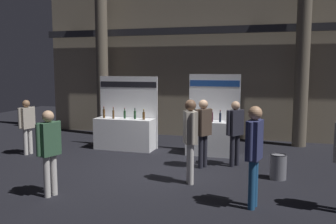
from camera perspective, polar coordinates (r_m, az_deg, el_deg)
name	(u,v)px	position (r m, az deg, el deg)	size (l,w,h in m)	color
ground_plane	(159,169)	(9.26, -1.44, -8.87)	(24.00, 24.00, 0.00)	black
hall_colonnade	(198,42)	(13.34, 4.75, 10.84)	(11.87, 1.08, 6.90)	gray
exhibitor_booth_0	(125,131)	(11.44, -6.67, -2.89)	(1.92, 0.66, 2.24)	white
exhibitor_booth_1	(212,134)	(10.72, 6.86, -3.48)	(1.50, 0.66, 2.32)	white
trash_bin	(278,167)	(8.77, 16.72, -8.11)	(0.37, 0.37, 0.58)	slate
visitor_0	(235,128)	(9.49, 10.37, -2.38)	(0.42, 0.49, 1.68)	#23232D
visitor_1	(49,145)	(7.52, -17.96, -4.96)	(0.33, 0.55, 1.70)	silver
visitor_3	(254,147)	(6.71, 13.23, -5.35)	(0.29, 0.57, 1.85)	navy
visitor_4	(190,134)	(7.93, 3.48, -3.36)	(0.37, 0.46, 1.84)	silver
visitor_5	(203,127)	(9.22, 5.47, -2.35)	(0.41, 0.49, 1.73)	#23232D
visitor_6	(27,122)	(11.37, -21.03, -1.51)	(0.30, 0.57, 1.59)	silver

